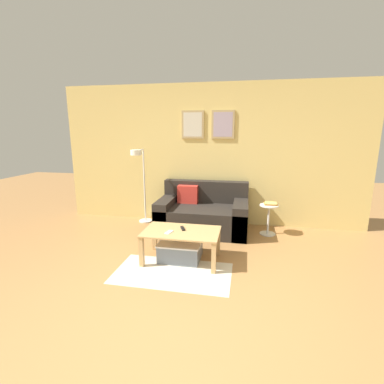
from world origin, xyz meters
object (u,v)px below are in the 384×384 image
at_px(coffee_table, 181,236).
at_px(cell_phone, 169,232).
at_px(book_stack, 271,204).
at_px(remote_control, 183,228).
at_px(side_table, 269,217).
at_px(couch, 203,214).
at_px(floor_lamp, 140,175).
at_px(storage_bin, 180,250).

height_order(coffee_table, cell_phone, cell_phone).
relative_size(book_stack, remote_control, 1.45).
bearing_deg(side_table, couch, 179.88).
xyz_separation_m(remote_control, cell_phone, (-0.15, -0.16, -0.01)).
relative_size(couch, cell_phone, 10.93).
height_order(coffee_table, side_table, side_table).
distance_m(floor_lamp, remote_control, 1.69).
xyz_separation_m(couch, remote_control, (-0.10, -1.16, 0.14)).
relative_size(couch, floor_lamp, 1.09).
distance_m(coffee_table, book_stack, 1.77).
bearing_deg(storage_bin, book_stack, 43.89).
relative_size(storage_bin, book_stack, 2.61).
distance_m(floor_lamp, cell_phone, 1.73).
bearing_deg(cell_phone, book_stack, 58.04).
bearing_deg(coffee_table, book_stack, 45.27).
bearing_deg(couch, side_table, -0.12).
relative_size(floor_lamp, book_stack, 6.43).
height_order(floor_lamp, side_table, floor_lamp).
relative_size(floor_lamp, side_table, 2.72).
bearing_deg(book_stack, coffee_table, -134.73).
xyz_separation_m(couch, storage_bin, (-0.12, -1.19, -0.16)).
bearing_deg(cell_phone, floor_lamp, 137.72).
distance_m(remote_control, cell_phone, 0.22).
distance_m(storage_bin, floor_lamp, 1.82).
distance_m(couch, remote_control, 1.17).
relative_size(side_table, remote_control, 3.42).
relative_size(storage_bin, cell_phone, 4.06).
xyz_separation_m(coffee_table, book_stack, (1.24, 1.25, 0.18)).
bearing_deg(remote_control, couch, 62.16).
distance_m(book_stack, remote_control, 1.71).
relative_size(side_table, cell_phone, 3.67).
distance_m(side_table, cell_phone, 1.89).
height_order(coffee_table, floor_lamp, floor_lamp).
xyz_separation_m(book_stack, remote_control, (-1.24, -1.18, -0.10)).
bearing_deg(book_stack, couch, -178.96).
distance_m(couch, coffee_table, 1.23).
height_order(couch, side_table, couch).
height_order(couch, storage_bin, couch).
xyz_separation_m(floor_lamp, book_stack, (2.30, -0.04, -0.41)).
xyz_separation_m(storage_bin, cell_phone, (-0.12, -0.12, 0.30)).
relative_size(storage_bin, floor_lamp, 0.41).
height_order(remote_control, cell_phone, remote_control).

